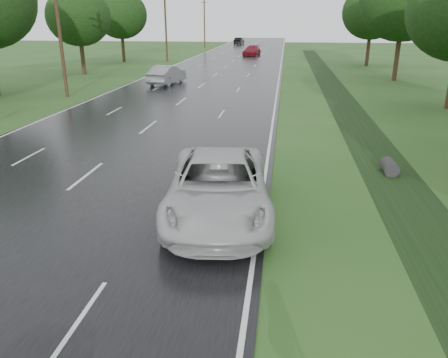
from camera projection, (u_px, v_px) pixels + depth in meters
name	position (u px, v px, depth m)	size (l,w,h in m)	color
road	(222.00, 70.00, 50.98)	(14.00, 180.00, 0.04)	black
edge_stripe_east	(280.00, 70.00, 50.11)	(0.12, 180.00, 0.01)	silver
edge_stripe_west	(166.00, 69.00, 51.83)	(0.12, 180.00, 0.01)	silver
center_line	(222.00, 70.00, 50.97)	(0.12, 180.00, 0.01)	silver
drainage_ditch	(356.00, 122.00, 25.07)	(2.20, 120.00, 0.56)	black
utility_pole_mid	(59.00, 25.00, 31.76)	(1.60, 0.26, 10.00)	#3D2F19
utility_pole_far	(166.00, 22.00, 59.65)	(1.60, 0.26, 10.00)	#3D2F19
utility_pole_distant	(204.00, 21.00, 87.54)	(1.60, 0.26, 10.00)	#3D2F19
tree_east_d	(404.00, 1.00, 39.74)	(8.00, 8.00, 10.76)	#3D2F19
tree_east_f	(372.00, 12.00, 53.07)	(7.20, 7.20, 9.62)	#3D2F19
tree_west_d	(78.00, 17.00, 45.20)	(6.60, 6.60, 8.80)	#3D2F19
tree_west_f	(121.00, 15.00, 58.18)	(7.00, 7.00, 9.29)	#3D2F19
white_pickup	(218.00, 186.00, 13.03)	(2.99, 6.49, 1.80)	#B8B8B8
silver_sedan	(167.00, 75.00, 39.41)	(1.77, 5.09, 1.68)	gray
far_car_red	(252.00, 51.00, 69.96)	(2.14, 5.26, 1.53)	maroon
far_car_dark	(239.00, 41.00, 100.09)	(1.62, 4.64, 1.53)	black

